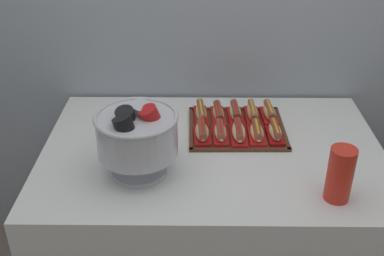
{
  "coord_description": "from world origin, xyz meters",
  "views": [
    {
      "loc": [
        -0.07,
        -1.62,
        1.83
      ],
      "look_at": [
        -0.08,
        -0.0,
        0.89
      ],
      "focal_mm": 44.8,
      "sensor_mm": 36.0,
      "label": 1
    }
  ],
  "objects_px": {
    "hot_dog_3": "(257,132)",
    "hot_dog_6": "(218,113)",
    "hot_dog_1": "(220,132)",
    "hot_dog_8": "(252,113)",
    "serving_tray": "(236,129)",
    "cup_stack": "(340,174)",
    "hot_dog_5": "(201,113)",
    "hot_dog_9": "(269,113)",
    "hot_dog_0": "(202,132)",
    "hot_dog_7": "(235,113)",
    "hot_dog_4": "(275,132)",
    "buffet_table": "(211,221)",
    "punch_bowl": "(137,134)",
    "hot_dog_2": "(239,132)"
  },
  "relations": [
    {
      "from": "hot_dog_2",
      "to": "hot_dog_3",
      "type": "height_order",
      "value": "same"
    },
    {
      "from": "hot_dog_6",
      "to": "cup_stack",
      "type": "relative_size",
      "value": 0.88
    },
    {
      "from": "hot_dog_3",
      "to": "hot_dog_7",
      "type": "relative_size",
      "value": 1.02
    },
    {
      "from": "hot_dog_4",
      "to": "punch_bowl",
      "type": "xyz_separation_m",
      "value": [
        -0.53,
        -0.24,
        0.13
      ]
    },
    {
      "from": "hot_dog_6",
      "to": "punch_bowl",
      "type": "bearing_deg",
      "value": -127.1
    },
    {
      "from": "hot_dog_4",
      "to": "cup_stack",
      "type": "bearing_deg",
      "value": -67.71
    },
    {
      "from": "hot_dog_1",
      "to": "hot_dog_6",
      "type": "height_order",
      "value": "same"
    },
    {
      "from": "hot_dog_2",
      "to": "hot_dog_7",
      "type": "relative_size",
      "value": 1.09
    },
    {
      "from": "hot_dog_5",
      "to": "hot_dog_9",
      "type": "bearing_deg",
      "value": 0.88
    },
    {
      "from": "serving_tray",
      "to": "hot_dog_5",
      "type": "relative_size",
      "value": 2.2
    },
    {
      "from": "buffet_table",
      "to": "hot_dog_6",
      "type": "bearing_deg",
      "value": 82.92
    },
    {
      "from": "hot_dog_6",
      "to": "hot_dog_8",
      "type": "xyz_separation_m",
      "value": [
        0.15,
        0.0,
        0.0
      ]
    },
    {
      "from": "hot_dog_4",
      "to": "hot_dog_5",
      "type": "relative_size",
      "value": 0.82
    },
    {
      "from": "hot_dog_1",
      "to": "hot_dog_8",
      "type": "xyz_separation_m",
      "value": [
        0.15,
        0.17,
        0.0
      ]
    },
    {
      "from": "hot_dog_3",
      "to": "hot_dog_6",
      "type": "height_order",
      "value": "same"
    },
    {
      "from": "hot_dog_2",
      "to": "cup_stack",
      "type": "xyz_separation_m",
      "value": [
        0.31,
        -0.38,
        0.07
      ]
    },
    {
      "from": "hot_dog_1",
      "to": "punch_bowl",
      "type": "distance_m",
      "value": 0.41
    },
    {
      "from": "hot_dog_6",
      "to": "hot_dog_7",
      "type": "bearing_deg",
      "value": 0.88
    },
    {
      "from": "hot_dog_1",
      "to": "hot_dog_8",
      "type": "distance_m",
      "value": 0.22
    },
    {
      "from": "serving_tray",
      "to": "hot_dog_8",
      "type": "bearing_deg",
      "value": 48.6
    },
    {
      "from": "hot_dog_3",
      "to": "hot_dog_4",
      "type": "height_order",
      "value": "hot_dog_4"
    },
    {
      "from": "hot_dog_1",
      "to": "hot_dog_7",
      "type": "distance_m",
      "value": 0.18
    },
    {
      "from": "hot_dog_4",
      "to": "hot_dog_6",
      "type": "xyz_separation_m",
      "value": [
        -0.23,
        0.16,
        -0.0
      ]
    },
    {
      "from": "hot_dog_5",
      "to": "cup_stack",
      "type": "bearing_deg",
      "value": -49.8
    },
    {
      "from": "buffet_table",
      "to": "hot_dog_4",
      "type": "bearing_deg",
      "value": 15.69
    },
    {
      "from": "serving_tray",
      "to": "hot_dog_2",
      "type": "height_order",
      "value": "hot_dog_2"
    },
    {
      "from": "hot_dog_1",
      "to": "hot_dog_7",
      "type": "xyz_separation_m",
      "value": [
        0.07,
        0.17,
        0.0
      ]
    },
    {
      "from": "hot_dog_3",
      "to": "hot_dog_9",
      "type": "relative_size",
      "value": 1.0
    },
    {
      "from": "hot_dog_3",
      "to": "hot_dog_6",
      "type": "bearing_deg",
      "value": 133.15
    },
    {
      "from": "hot_dog_6",
      "to": "punch_bowl",
      "type": "relative_size",
      "value": 0.59
    },
    {
      "from": "hot_dog_3",
      "to": "punch_bowl",
      "type": "xyz_separation_m",
      "value": [
        -0.46,
        -0.24,
        0.13
      ]
    },
    {
      "from": "hot_dog_0",
      "to": "hot_dog_7",
      "type": "height_order",
      "value": "hot_dog_7"
    },
    {
      "from": "buffet_table",
      "to": "hot_dog_3",
      "type": "distance_m",
      "value": 0.46
    },
    {
      "from": "hot_dog_6",
      "to": "cup_stack",
      "type": "height_order",
      "value": "cup_stack"
    },
    {
      "from": "hot_dog_2",
      "to": "buffet_table",
      "type": "bearing_deg",
      "value": -146.78
    },
    {
      "from": "hot_dog_3",
      "to": "buffet_table",
      "type": "bearing_deg",
      "value": -158.66
    },
    {
      "from": "hot_dog_8",
      "to": "hot_dog_5",
      "type": "bearing_deg",
      "value": -179.12
    },
    {
      "from": "serving_tray",
      "to": "hot_dog_4",
      "type": "height_order",
      "value": "hot_dog_4"
    },
    {
      "from": "hot_dog_0",
      "to": "hot_dog_1",
      "type": "bearing_deg",
      "value": 0.88
    },
    {
      "from": "hot_dog_0",
      "to": "hot_dog_5",
      "type": "bearing_deg",
      "value": 90.88
    },
    {
      "from": "hot_dog_2",
      "to": "hot_dog_3",
      "type": "relative_size",
      "value": 1.07
    },
    {
      "from": "serving_tray",
      "to": "hot_dog_0",
      "type": "height_order",
      "value": "hot_dog_0"
    },
    {
      "from": "hot_dog_4",
      "to": "cup_stack",
      "type": "xyz_separation_m",
      "value": [
        0.16,
        -0.38,
        0.06
      ]
    },
    {
      "from": "hot_dog_4",
      "to": "punch_bowl",
      "type": "relative_size",
      "value": 0.52
    },
    {
      "from": "hot_dog_0",
      "to": "hot_dog_6",
      "type": "height_order",
      "value": "hot_dog_0"
    },
    {
      "from": "hot_dog_5",
      "to": "hot_dog_8",
      "type": "relative_size",
      "value": 1.08
    },
    {
      "from": "serving_tray",
      "to": "hot_dog_6",
      "type": "xyz_separation_m",
      "value": [
        -0.08,
        0.08,
        0.03
      ]
    },
    {
      "from": "buffet_table",
      "to": "punch_bowl",
      "type": "relative_size",
      "value": 4.58
    },
    {
      "from": "hot_dog_2",
      "to": "hot_dog_1",
      "type": "bearing_deg",
      "value": -179.12
    },
    {
      "from": "hot_dog_0",
      "to": "hot_dog_7",
      "type": "relative_size",
      "value": 1.0
    }
  ]
}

